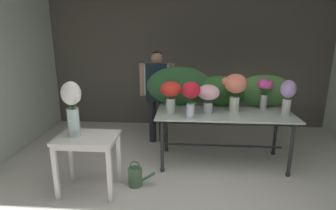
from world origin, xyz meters
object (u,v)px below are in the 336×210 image
object	(u,v)px
florist	(157,88)
vase_blush_stock	(208,95)
vase_coral_snapdragons	(235,87)
vase_lilac_dahlias	(287,95)
vase_fuchsia_tulips	(265,89)
vase_scarlet_carnations	(171,93)
watering_can	(135,176)
display_table_glass	(223,120)
side_table_white	(87,145)
vase_crimson_anemones	(190,94)
vase_white_roses_tall	(72,105)

from	to	relation	value
florist	vase_blush_stock	size ratio (longest dim) A/B	3.89
vase_coral_snapdragons	vase_lilac_dahlias	world-z (taller)	vase_coral_snapdragons
vase_fuchsia_tulips	vase_lilac_dahlias	distance (m)	0.34
vase_scarlet_carnations	watering_can	size ratio (longest dim) A/B	1.29
display_table_glass	vase_fuchsia_tulips	size ratio (longest dim) A/B	4.17
watering_can	vase_blush_stock	bearing A→B (deg)	34.10
display_table_glass	florist	world-z (taller)	florist
display_table_glass	vase_blush_stock	distance (m)	0.47
vase_blush_stock	side_table_white	bearing A→B (deg)	-151.98
vase_crimson_anemones	vase_lilac_dahlias	size ratio (longest dim) A/B	1.00
vase_coral_snapdragons	vase_crimson_anemones	xyz separation A→B (m)	(-0.62, -0.32, -0.04)
florist	vase_blush_stock	world-z (taller)	florist
display_table_glass	vase_scarlet_carnations	bearing A→B (deg)	-170.80
vase_fuchsia_tulips	vase_crimson_anemones	bearing A→B (deg)	-156.20
vase_scarlet_carnations	display_table_glass	bearing A→B (deg)	9.20
display_table_glass	side_table_white	xyz separation A→B (m)	(-1.71, -0.88, -0.07)
vase_scarlet_carnations	vase_lilac_dahlias	xyz separation A→B (m)	(1.59, 0.03, -0.01)
vase_crimson_anemones	vase_coral_snapdragons	bearing A→B (deg)	27.54
vase_fuchsia_tulips	vase_blush_stock	size ratio (longest dim) A/B	1.13
vase_lilac_dahlias	vase_crimson_anemones	bearing A→B (deg)	-170.08
vase_lilac_dahlias	vase_fuchsia_tulips	bearing A→B (deg)	134.95
vase_coral_snapdragons	display_table_glass	bearing A→B (deg)	-177.80
vase_white_roses_tall	watering_can	xyz separation A→B (m)	(0.68, 0.15, -0.98)
vase_blush_stock	vase_lilac_dahlias	bearing A→B (deg)	0.36
vase_blush_stock	vase_white_roses_tall	bearing A→B (deg)	-154.04
display_table_glass	vase_lilac_dahlias	world-z (taller)	vase_lilac_dahlias
vase_scarlet_carnations	vase_blush_stock	world-z (taller)	vase_scarlet_carnations
vase_crimson_anemones	watering_can	distance (m)	1.28
side_table_white	vase_blush_stock	bearing A→B (deg)	28.02
vase_coral_snapdragons	vase_white_roses_tall	distance (m)	2.18
display_table_glass	florist	distance (m)	1.33
florist	vase_crimson_anemones	bearing A→B (deg)	-61.90
side_table_white	vase_scarlet_carnations	world-z (taller)	vase_scarlet_carnations
side_table_white	vase_crimson_anemones	bearing A→B (deg)	24.53
vase_fuchsia_tulips	vase_white_roses_tall	size ratio (longest dim) A/B	0.71
watering_can	display_table_glass	bearing A→B (deg)	31.76
vase_crimson_anemones	vase_lilac_dahlias	world-z (taller)	vase_crimson_anemones
vase_crimson_anemones	vase_white_roses_tall	xyz separation A→B (m)	(-1.36, -0.56, -0.02)
vase_scarlet_carnations	watering_can	bearing A→B (deg)	-124.27
florist	vase_scarlet_carnations	world-z (taller)	florist
display_table_glass	vase_coral_snapdragons	distance (m)	0.50
vase_coral_snapdragons	watering_can	size ratio (longest dim) A/B	1.56
display_table_glass	vase_blush_stock	bearing A→B (deg)	-158.42
vase_scarlet_carnations	watering_can	world-z (taller)	vase_scarlet_carnations
vase_crimson_anemones	vase_lilac_dahlias	bearing A→B (deg)	9.92
florist	vase_blush_stock	distance (m)	1.17
watering_can	side_table_white	bearing A→B (deg)	-164.32
side_table_white	display_table_glass	bearing A→B (deg)	27.15
vase_blush_stock	vase_white_roses_tall	world-z (taller)	vase_white_roses_tall
vase_blush_stock	vase_white_roses_tall	distance (m)	1.79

